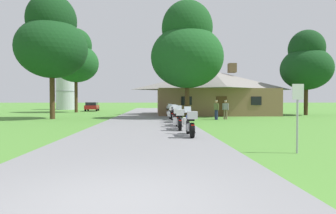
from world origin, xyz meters
name	(u,v)px	position (x,y,z in m)	size (l,w,h in m)	color
ground_plane	(147,120)	(0.00, 20.00, 0.00)	(500.00, 500.00, 0.00)	#4C8433
asphalt_driveway	(147,121)	(0.00, 18.00, 0.03)	(6.40, 80.00, 0.06)	slate
motorcycle_blue_nearest_to_camera	(190,124)	(2.20, 8.12, 0.62)	(0.66, 2.08, 1.30)	black
motorcycle_black_second_in_row	(180,120)	(1.98, 10.91, 0.61)	(0.76, 2.08, 1.30)	black
motorcycle_orange_third_in_row	(176,117)	(2.00, 13.43, 0.62)	(0.66, 2.08, 1.30)	black
motorcycle_black_fourth_in_row	(174,115)	(2.06, 16.32, 0.62)	(0.66, 2.08, 1.30)	black
motorcycle_white_fifth_in_row	(171,113)	(2.02, 18.87, 0.61)	(0.76, 2.08, 1.30)	black
motorcycle_blue_sixth_in_row	(171,112)	(2.20, 21.67, 0.61)	(0.85, 2.08, 1.30)	black
motorcycle_silver_farthest_in_row	(168,111)	(2.02, 24.38, 0.62)	(0.69, 2.08, 1.30)	black
stone_lodge	(213,92)	(7.59, 29.18, 2.68)	(13.83, 9.53, 6.11)	brown
bystander_gray_shirt_near_lodge	(225,109)	(6.86, 20.24, 0.95)	(0.54, 0.30, 1.69)	#75664C
bystander_olive_shirt_beside_signpost	(216,109)	(5.95, 19.77, 0.95)	(0.39, 0.46, 1.69)	navy
metal_signpost_roadside	(298,110)	(5.01, 4.20, 1.35)	(0.36, 0.06, 2.14)	#9EA0A5
tree_left_far	(76,58)	(-10.43, 36.29, 7.69)	(6.32, 6.32, 11.84)	#422D19
tree_right_of_lodge	(306,63)	(18.01, 27.31, 5.99)	(5.69, 5.69, 9.72)	#422D19
tree_by_lodge_front	(187,49)	(3.67, 21.98, 6.49)	(6.75, 6.75, 10.91)	#422D19
tree_left_near	(52,40)	(-8.51, 21.47, 7.03)	(6.20, 6.20, 11.10)	#422D19
metal_silo_distant	(67,89)	(-15.90, 49.86, 3.91)	(3.86, 3.86, 7.80)	#B2B7BC
parked_red_suv_far_left	(92,106)	(-9.37, 41.64, 0.78)	(2.26, 4.75, 1.40)	maroon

